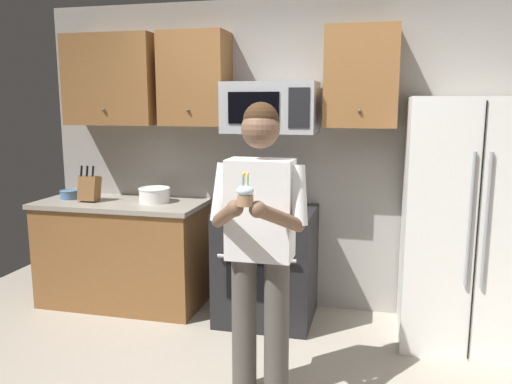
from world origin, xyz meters
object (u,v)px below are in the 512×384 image
at_px(refrigerator, 468,223).
at_px(bowl_large_white, 155,194).
at_px(knife_block, 89,188).
at_px(cupcake, 245,195).
at_px(microwave, 271,108).
at_px(bowl_small_colored, 70,194).
at_px(person, 260,236).
at_px(oven_range, 267,264).

distance_m(refrigerator, bowl_large_white, 2.50).
bearing_deg(knife_block, cupcake, -38.51).
bearing_deg(microwave, bowl_small_colored, -177.31).
bearing_deg(bowl_large_white, person, -44.21).
height_order(microwave, bowl_small_colored, microwave).
height_order(microwave, refrigerator, microwave).
distance_m(refrigerator, bowl_small_colored, 3.30).
xyz_separation_m(refrigerator, cupcake, (-1.30, -1.39, 0.39)).
relative_size(bowl_small_colored, person, 0.10).
height_order(refrigerator, person, refrigerator).
height_order(oven_range, person, person).
height_order(refrigerator, cupcake, refrigerator).
xyz_separation_m(bowl_large_white, bowl_small_colored, (-0.80, -0.03, -0.03)).
bearing_deg(oven_range, cupcake, -81.97).
relative_size(bowl_large_white, bowl_small_colored, 1.61).
bearing_deg(refrigerator, bowl_large_white, 177.60).
bearing_deg(bowl_large_white, bowl_small_colored, -177.80).
xyz_separation_m(microwave, bowl_large_white, (-1.00, -0.05, -0.73)).
bearing_deg(person, cupcake, -90.00).
relative_size(bowl_large_white, person, 0.15).
height_order(oven_range, cupcake, cupcake).
bearing_deg(bowl_small_colored, cupcake, -36.22).
height_order(knife_block, bowl_small_colored, knife_block).
distance_m(refrigerator, person, 1.68).
height_order(knife_block, bowl_large_white, knife_block).
bearing_deg(oven_range, microwave, 89.98).
bearing_deg(bowl_small_colored, oven_range, -1.11).
distance_m(knife_block, cupcake, 2.27).
relative_size(oven_range, knife_block, 2.91).
xyz_separation_m(oven_range, bowl_large_white, (-1.00, 0.07, 0.52)).
distance_m(oven_range, bowl_small_colored, 1.87).
xyz_separation_m(knife_block, person, (1.76, -1.07, -0.04)).
xyz_separation_m(microwave, bowl_small_colored, (-1.80, -0.08, -0.76)).
relative_size(oven_range, refrigerator, 0.52).
bearing_deg(refrigerator, person, -140.66).
height_order(microwave, bowl_large_white, microwave).
bearing_deg(knife_block, oven_range, 1.08).
xyz_separation_m(bowl_small_colored, person, (2.00, -1.14, 0.03)).
bearing_deg(bowl_small_colored, refrigerator, -1.28).
xyz_separation_m(oven_range, refrigerator, (1.50, -0.04, 0.44)).
bearing_deg(bowl_small_colored, microwave, 2.69).
bearing_deg(cupcake, microwave, 97.42).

